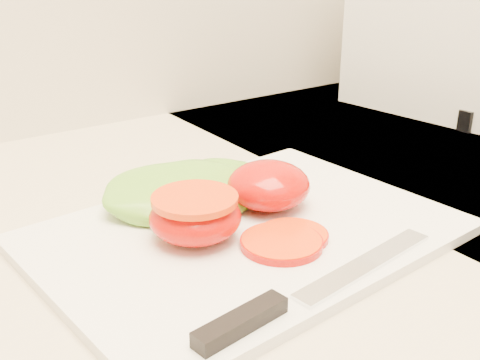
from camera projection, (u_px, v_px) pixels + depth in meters
cutting_board at (246, 233)px, 0.55m from camera, size 0.39×0.30×0.01m
tomato_half_dome at (269, 185)px, 0.59m from camera, size 0.08×0.08×0.05m
tomato_half_cut at (195, 215)px, 0.53m from camera, size 0.08×0.08×0.04m
tomato_slice_0 at (281, 243)px, 0.52m from camera, size 0.07×0.07×0.01m
tomato_slice_1 at (293, 235)px, 0.53m from camera, size 0.06×0.06×0.01m
lettuce_leaf_0 at (184, 192)px, 0.59m from camera, size 0.18×0.14×0.03m
lettuce_leaf_1 at (218, 182)px, 0.62m from camera, size 0.12×0.10×0.02m
knife at (295, 297)px, 0.44m from camera, size 0.25×0.05×0.01m
appliance at (449, 10)px, 0.93m from camera, size 0.23×0.28×0.30m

